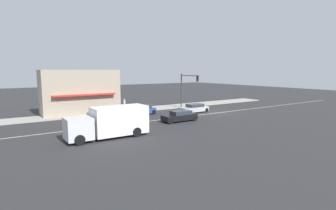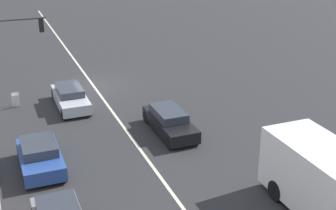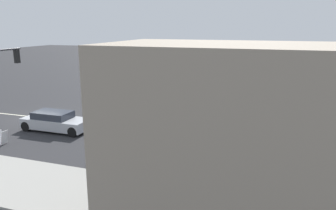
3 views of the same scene
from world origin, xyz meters
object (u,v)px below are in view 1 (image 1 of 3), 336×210
(coupe_blue, at_px, (142,110))
(suv_black, at_px, (180,116))
(pedestrian, at_px, (124,104))
(delivery_truck, at_px, (110,122))
(sedan_silver, at_px, (194,108))
(suv_grey, at_px, (104,113))
(warning_aframe_sign, at_px, (188,107))
(traffic_signal_main, at_px, (187,85))

(coupe_blue, height_order, suv_black, coupe_blue)
(pedestrian, xyz_separation_m, delivery_truck, (-14.80, 7.92, 0.43))
(sedan_silver, bearing_deg, suv_black, 127.16)
(sedan_silver, bearing_deg, delivery_truck, 114.50)
(pedestrian, height_order, suv_grey, pedestrian)
(warning_aframe_sign, relative_size, suv_black, 0.19)
(traffic_signal_main, relative_size, delivery_truck, 0.75)
(traffic_signal_main, bearing_deg, pedestrian, 68.70)
(suv_grey, bearing_deg, delivery_truck, 164.14)
(traffic_signal_main, xyz_separation_m, delivery_truck, (-11.12, 17.33, -2.43))
(warning_aframe_sign, distance_m, suv_grey, 14.26)
(pedestrian, xyz_separation_m, coupe_blue, (-4.80, -0.60, -0.40))
(pedestrian, height_order, warning_aframe_sign, pedestrian)
(warning_aframe_sign, relative_size, suv_grey, 0.22)
(delivery_truck, distance_m, coupe_blue, 13.16)
(delivery_truck, height_order, sedan_silver, delivery_truck)
(pedestrian, relative_size, sedan_silver, 0.39)
(warning_aframe_sign, bearing_deg, sedan_silver, 158.02)
(pedestrian, bearing_deg, delivery_truck, 151.85)
(delivery_truck, xyz_separation_m, coupe_blue, (10.00, -8.52, -0.82))
(delivery_truck, xyz_separation_m, suv_black, (2.80, -9.99, -0.83))
(warning_aframe_sign, distance_m, coupe_blue, 8.59)
(pedestrian, xyz_separation_m, warning_aframe_sign, (-4.39, -9.18, -0.61))
(delivery_truck, distance_m, suv_black, 10.41)
(suv_black, bearing_deg, sedan_silver, -52.84)
(coupe_blue, relative_size, suv_grey, 1.00)
(traffic_signal_main, height_order, coupe_blue, traffic_signal_main)
(suv_black, bearing_deg, traffic_signal_main, -41.39)
(traffic_signal_main, distance_m, coupe_blue, 9.46)
(delivery_truck, height_order, suv_grey, delivery_truck)
(suv_grey, bearing_deg, suv_black, -135.19)
(traffic_signal_main, relative_size, sedan_silver, 1.25)
(traffic_signal_main, xyz_separation_m, coupe_blue, (-1.12, 8.81, -3.26))
(coupe_blue, relative_size, sedan_silver, 0.86)
(traffic_signal_main, xyz_separation_m, sedan_silver, (-3.92, 1.53, -3.28))
(pedestrian, relative_size, delivery_truck, 0.23)
(pedestrian, xyz_separation_m, suv_grey, (-4.80, 5.08, -0.39))
(traffic_signal_main, distance_m, delivery_truck, 20.74)
(suv_grey, bearing_deg, traffic_signal_main, -85.56)
(pedestrian, bearing_deg, sedan_silver, -133.94)
(delivery_truck, relative_size, sedan_silver, 1.68)
(coupe_blue, relative_size, suv_black, 0.86)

